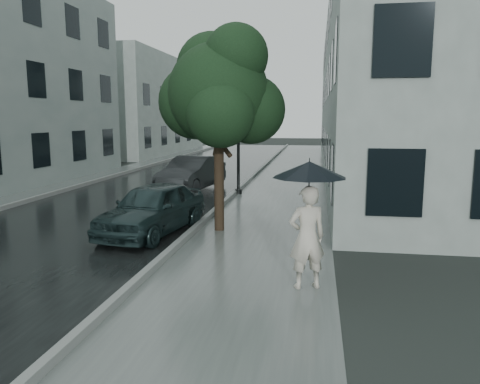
% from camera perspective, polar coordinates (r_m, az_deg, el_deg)
% --- Properties ---
extents(ground, '(120.00, 120.00, 0.00)m').
position_cam_1_polar(ground, '(9.70, -0.57, -9.03)').
color(ground, black).
rests_on(ground, ground).
extents(sidewalk, '(3.50, 60.00, 0.01)m').
position_cam_1_polar(sidewalk, '(21.34, 5.65, 0.94)').
color(sidewalk, slate).
rests_on(sidewalk, ground).
extents(kerb_near, '(0.15, 60.00, 0.15)m').
position_cam_1_polar(kerb_near, '(21.52, 0.80, 1.24)').
color(kerb_near, slate).
rests_on(kerb_near, ground).
extents(asphalt_road, '(6.85, 60.00, 0.00)m').
position_cam_1_polar(asphalt_road, '(22.31, -8.13, 1.24)').
color(asphalt_road, black).
rests_on(asphalt_road, ground).
extents(kerb_far, '(0.15, 60.00, 0.15)m').
position_cam_1_polar(kerb_far, '(23.59, -16.27, 1.57)').
color(kerb_far, slate).
rests_on(kerb_far, ground).
extents(sidewalk_far, '(1.70, 60.00, 0.01)m').
position_cam_1_polar(sidewalk_far, '(24.01, -18.26, 1.43)').
color(sidewalk_far, '#4C5451').
rests_on(sidewalk_far, ground).
extents(building_near, '(7.02, 36.00, 9.00)m').
position_cam_1_polar(building_near, '(28.88, 17.42, 11.64)').
color(building_near, '#94A29C').
rests_on(building_near, ground).
extents(building_far_b, '(7.02, 18.00, 8.00)m').
position_cam_1_polar(building_far_b, '(42.00, -12.31, 10.24)').
color(building_far_b, '#94A29C').
rests_on(building_far_b, ground).
extents(pedestrian, '(0.79, 0.65, 1.85)m').
position_cam_1_polar(pedestrian, '(8.35, 8.18, -5.48)').
color(pedestrian, beige).
rests_on(pedestrian, sidewalk).
extents(umbrella, '(1.35, 1.35, 1.39)m').
position_cam_1_polar(umbrella, '(8.09, 8.46, 2.73)').
color(umbrella, black).
rests_on(umbrella, ground).
extents(street_tree, '(3.43, 3.12, 5.34)m').
position_cam_1_polar(street_tree, '(12.46, -2.55, 12.05)').
color(street_tree, '#332619').
rests_on(street_tree, ground).
extents(lamp_post, '(0.84, 0.40, 5.68)m').
position_cam_1_polar(lamp_post, '(18.33, -0.66, 9.77)').
color(lamp_post, black).
rests_on(lamp_post, ground).
extents(car_near, '(2.22, 4.13, 1.33)m').
position_cam_1_polar(car_near, '(12.40, -10.59, -1.96)').
color(car_near, '#192B2B').
rests_on(car_near, ground).
extents(car_far, '(2.10, 4.46, 1.41)m').
position_cam_1_polar(car_far, '(19.47, -5.89, 2.25)').
color(car_far, black).
rests_on(car_far, ground).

